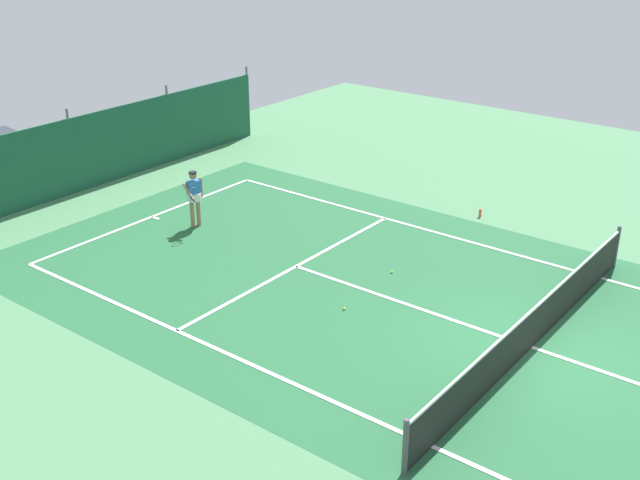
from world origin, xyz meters
name	(u,v)px	position (x,y,z in m)	size (l,w,h in m)	color
ground_plane	(531,347)	(0.00, 0.00, 0.00)	(36.00, 36.00, 0.00)	#4C8456
court_surface	(531,347)	(0.00, 0.00, 0.00)	(11.02, 26.60, 0.01)	#236038
tennis_net	(534,326)	(0.00, 0.00, 0.51)	(10.12, 0.10, 1.10)	black
back_fence	(66,169)	(0.00, 15.90, 0.67)	(16.30, 0.98, 2.70)	#195138
tennis_player	(194,195)	(0.31, 10.36, 0.96)	(0.81, 0.68, 1.64)	#9E7051
tennis_ball_near_player	(392,272)	(1.18, 4.26, 0.03)	(0.07, 0.07, 0.07)	#CCDB33
tennis_ball_midcourt	(344,309)	(-1.10, 4.08, 0.03)	(0.07, 0.07, 0.07)	#CCDB33
parked_car	(0,161)	(-1.13, 17.82, 0.84)	(2.36, 4.37, 1.68)	silver
water_bottle	(480,213)	(5.94, 4.27, 0.12)	(0.08, 0.08, 0.24)	#D84C38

